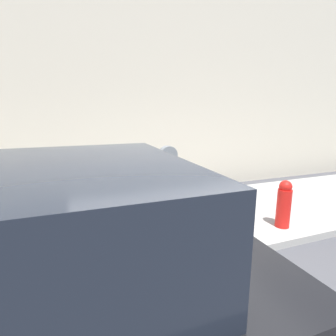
% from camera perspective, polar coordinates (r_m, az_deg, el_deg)
% --- Properties ---
extents(ground_plane, '(60.00, 60.00, 0.00)m').
position_cam_1_polar(ground_plane, '(3.08, 8.84, -29.58)').
color(ground_plane, '#47474C').
extents(sidewalk, '(24.00, 2.80, 0.12)m').
position_cam_1_polar(sidewalk, '(4.77, -4.53, -12.43)').
color(sidewalk, '#9E9B96').
rests_on(sidewalk, ground_plane).
extents(building_facade, '(24.00, 0.30, 5.28)m').
position_cam_1_polar(building_facade, '(6.54, -10.69, 17.19)').
color(building_facade, beige).
rests_on(building_facade, ground_plane).
extents(parking_meter, '(0.22, 0.14, 1.51)m').
position_cam_1_polar(parking_meter, '(3.32, 0.00, -1.94)').
color(parking_meter, gray).
rests_on(parking_meter, sidewalk).
extents(fire_hydrant, '(0.23, 0.23, 0.81)m').
position_cam_1_polar(fire_hydrant, '(4.84, 23.92, -7.16)').
color(fire_hydrant, red).
rests_on(fire_hydrant, sidewalk).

